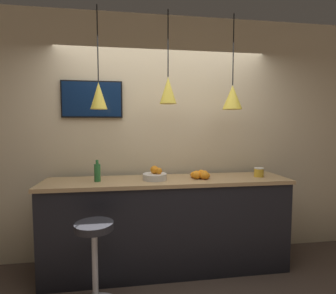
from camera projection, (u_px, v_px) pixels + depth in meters
The scene contains 11 objects.
back_wall at pixel (163, 138), 3.21m from camera, with size 8.00×0.06×2.90m.
service_counter at pixel (168, 224), 2.89m from camera, with size 2.65×0.58×1.02m.
bar_stool at pixel (95, 259), 2.23m from camera, with size 0.44×0.44×0.78m.
fruit_bowl at pixel (155, 175), 2.80m from camera, with size 0.26×0.26×0.15m.
orange_pile at pixel (200, 175), 2.87m from camera, with size 0.20×0.20×0.09m.
juice_bottle at pixel (97, 172), 2.72m from camera, with size 0.07×0.07×0.23m.
spread_jar at pixel (259, 172), 2.98m from camera, with size 0.11×0.11×0.10m.
pendant_lamp_left at pixel (99, 95), 2.67m from camera, with size 0.17×0.17×1.04m.
pendant_lamp_middle at pixel (168, 90), 2.77m from camera, with size 0.18×0.18×0.97m.
pendant_lamp_right at pixel (232, 97), 2.88m from camera, with size 0.22×0.22×1.02m.
mounted_tv at pixel (92, 99), 3.00m from camera, with size 0.68×0.04×0.42m.
Camera 1 is at (-0.41, -2.22, 1.59)m, focal length 28.00 mm.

